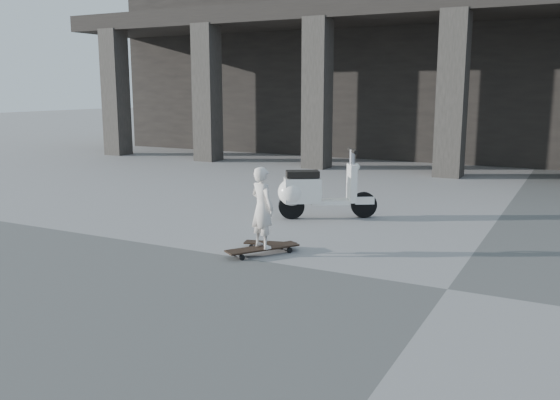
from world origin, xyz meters
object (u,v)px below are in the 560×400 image
at_px(longboard, 263,249).
at_px(child, 262,207).
at_px(scooter, 311,191).
at_px(skateboard_spare, 270,244).

height_order(longboard, child, child).
height_order(longboard, scooter, scooter).
bearing_deg(scooter, child, -113.60).
distance_m(longboard, skateboard_spare, 0.32).
bearing_deg(longboard, child, -146.64).
bearing_deg(skateboard_spare, child, -95.34).
distance_m(longboard, child, 0.56).
bearing_deg(skateboard_spare, longboard, -95.34).
xyz_separation_m(longboard, child, (0.00, -0.00, 0.56)).
distance_m(child, scooter, 2.33).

